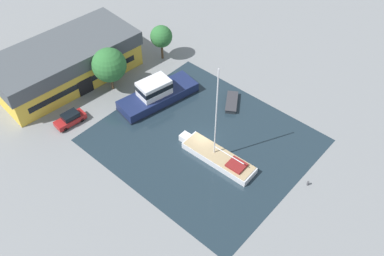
{
  "coord_description": "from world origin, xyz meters",
  "views": [
    {
      "loc": [
        -30.21,
        -24.83,
        41.81
      ],
      "look_at": [
        0.0,
        1.99,
        1.0
      ],
      "focal_mm": 40.0,
      "sensor_mm": 36.0,
      "label": 1
    }
  ],
  "objects_px": {
    "quay_tree_near_building": "(109,65)",
    "warehouse_building": "(65,62)",
    "small_dinghy": "(232,102)",
    "sailboat_moored": "(218,157)",
    "parked_car": "(70,119)",
    "quay_tree_by_water": "(161,37)",
    "motor_cruiser": "(157,94)"
  },
  "relations": [
    {
      "from": "quay_tree_near_building",
      "to": "small_dinghy",
      "type": "height_order",
      "value": "quay_tree_near_building"
    },
    {
      "from": "quay_tree_by_water",
      "to": "small_dinghy",
      "type": "relative_size",
      "value": 1.3
    },
    {
      "from": "warehouse_building",
      "to": "sailboat_moored",
      "type": "height_order",
      "value": "sailboat_moored"
    },
    {
      "from": "sailboat_moored",
      "to": "motor_cruiser",
      "type": "xyz_separation_m",
      "value": [
        2.95,
        13.82,
        0.75
      ]
    },
    {
      "from": "sailboat_moored",
      "to": "small_dinghy",
      "type": "relative_size",
      "value": 3.13
    },
    {
      "from": "sailboat_moored",
      "to": "parked_car",
      "type": "bearing_deg",
      "value": 111.53
    },
    {
      "from": "quay_tree_near_building",
      "to": "warehouse_building",
      "type": "bearing_deg",
      "value": 112.08
    },
    {
      "from": "sailboat_moored",
      "to": "motor_cruiser",
      "type": "bearing_deg",
      "value": 76.32
    },
    {
      "from": "quay_tree_by_water",
      "to": "sailboat_moored",
      "type": "bearing_deg",
      "value": -118.08
    },
    {
      "from": "quay_tree_near_building",
      "to": "small_dinghy",
      "type": "bearing_deg",
      "value": -59.6
    },
    {
      "from": "warehouse_building",
      "to": "motor_cruiser",
      "type": "height_order",
      "value": "warehouse_building"
    },
    {
      "from": "warehouse_building",
      "to": "sailboat_moored",
      "type": "distance_m",
      "value": 28.03
    },
    {
      "from": "sailboat_moored",
      "to": "small_dinghy",
      "type": "bearing_deg",
      "value": 26.8
    },
    {
      "from": "warehouse_building",
      "to": "quay_tree_by_water",
      "type": "relative_size",
      "value": 3.86
    },
    {
      "from": "quay_tree_by_water",
      "to": "small_dinghy",
      "type": "height_order",
      "value": "quay_tree_by_water"
    },
    {
      "from": "sailboat_moored",
      "to": "small_dinghy",
      "type": "height_order",
      "value": "sailboat_moored"
    },
    {
      "from": "quay_tree_near_building",
      "to": "sailboat_moored",
      "type": "distance_m",
      "value": 21.16
    },
    {
      "from": "quay_tree_near_building",
      "to": "small_dinghy",
      "type": "distance_m",
      "value": 18.54
    },
    {
      "from": "quay_tree_near_building",
      "to": "parked_car",
      "type": "height_order",
      "value": "quay_tree_near_building"
    },
    {
      "from": "quay_tree_by_water",
      "to": "parked_car",
      "type": "relative_size",
      "value": 1.32
    },
    {
      "from": "quay_tree_by_water",
      "to": "motor_cruiser",
      "type": "height_order",
      "value": "quay_tree_by_water"
    },
    {
      "from": "warehouse_building",
      "to": "quay_tree_near_building",
      "type": "height_order",
      "value": "quay_tree_near_building"
    },
    {
      "from": "quay_tree_near_building",
      "to": "sailboat_moored",
      "type": "relative_size",
      "value": 0.49
    },
    {
      "from": "warehouse_building",
      "to": "quay_tree_by_water",
      "type": "bearing_deg",
      "value": -23.12
    },
    {
      "from": "parked_car",
      "to": "sailboat_moored",
      "type": "distance_m",
      "value": 21.18
    },
    {
      "from": "quay_tree_by_water",
      "to": "motor_cruiser",
      "type": "distance_m",
      "value": 10.94
    },
    {
      "from": "warehouse_building",
      "to": "motor_cruiser",
      "type": "relative_size",
      "value": 1.81
    },
    {
      "from": "quay_tree_by_water",
      "to": "warehouse_building",
      "type": "bearing_deg",
      "value": 151.89
    },
    {
      "from": "quay_tree_by_water",
      "to": "small_dinghy",
      "type": "xyz_separation_m",
      "value": [
        -1.41,
        -15.46,
        -3.78
      ]
    },
    {
      "from": "warehouse_building",
      "to": "parked_car",
      "type": "distance_m",
      "value": 10.48
    },
    {
      "from": "quay_tree_near_building",
      "to": "motor_cruiser",
      "type": "relative_size",
      "value": 0.55
    },
    {
      "from": "quay_tree_by_water",
      "to": "motor_cruiser",
      "type": "bearing_deg",
      "value": -139.72
    }
  ]
}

